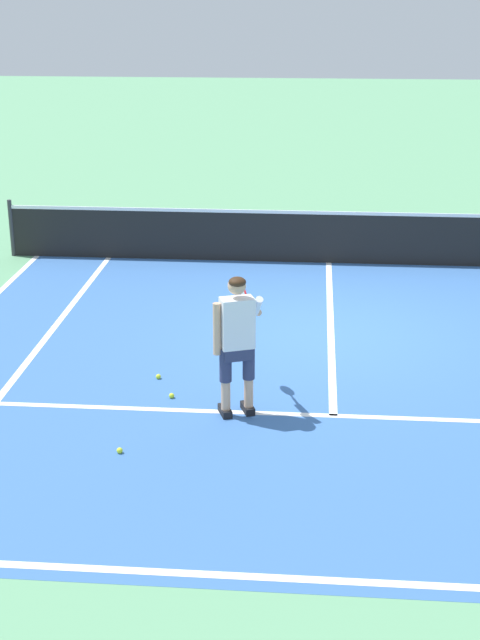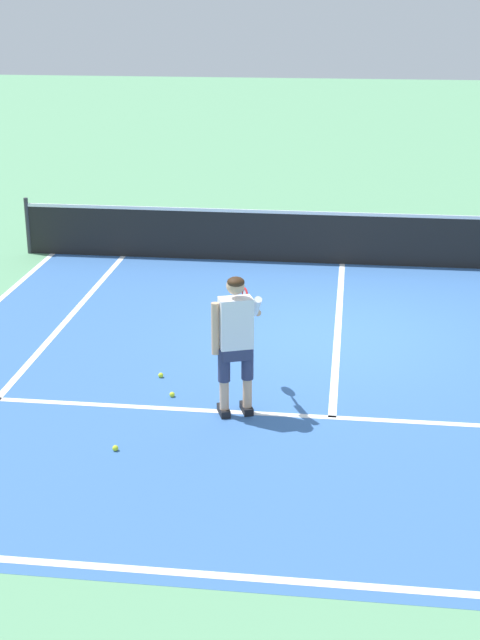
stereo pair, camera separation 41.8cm
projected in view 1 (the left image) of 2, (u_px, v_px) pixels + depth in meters
ground_plane at (331, 334)px, 13.34m from camera, size 80.00×80.00×0.00m
court_inner_surface at (332, 364)px, 12.27m from camera, size 10.98×10.01×0.00m
line_baseline at (338, 581)px, 7.77m from camera, size 10.98×0.10×0.01m
line_service at (333, 416)px, 10.77m from camera, size 8.23×0.10×0.01m
line_centre_service at (331, 323)px, 13.77m from camera, size 0.10×6.40×0.01m
line_singles_left at (33, 354)px, 12.59m from camera, size 0.10×9.61×0.01m
tennis_net at (330, 237)px, 16.59m from camera, size 11.96×0.08×1.07m
tennis_player at (237, 336)px, 10.50m from camera, size 0.57×1.23×1.71m
tennis_ball_near_feet at (158, 377)px, 11.79m from camera, size 0.07×0.07×0.07m
tennis_ball_by_baseline at (172, 396)px, 11.23m from camera, size 0.07×0.07×0.07m
tennis_ball_mid_court at (120, 451)px, 9.90m from camera, size 0.07×0.07×0.07m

